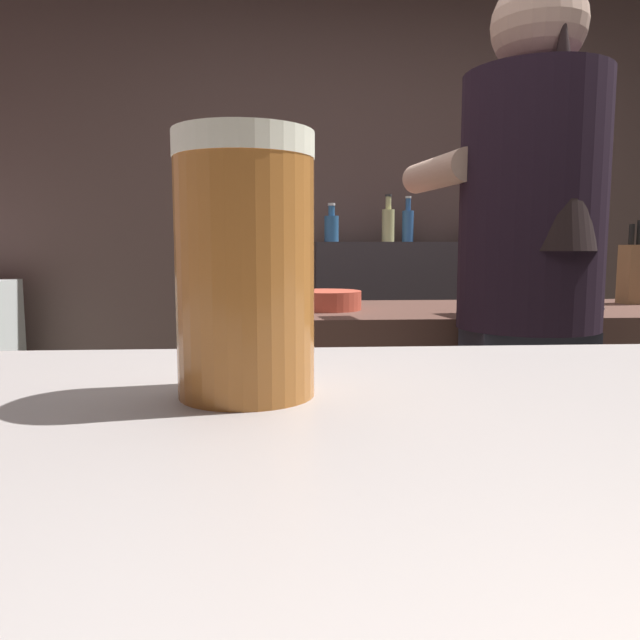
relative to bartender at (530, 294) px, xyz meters
name	(u,v)px	position (x,y,z in m)	size (l,w,h in m)	color
wall_back	(355,209)	(-0.17, 2.06, 0.33)	(5.20, 0.10, 2.70)	brown
prep_counter	(518,449)	(0.18, 0.46, -0.55)	(2.10, 0.60, 0.94)	brown
back_shelf	(401,350)	(0.05, 1.78, -0.44)	(0.94, 0.36, 1.16)	#383237
bartender	(530,294)	(0.00, 0.00, 0.00)	(0.46, 0.54, 1.75)	#2B2A36
knife_block	(637,273)	(0.61, 0.56, 0.03)	(0.10, 0.08, 0.28)	olive
mixing_bowl	(327,300)	(-0.46, 0.43, -0.05)	(0.21, 0.21, 0.06)	#CD503B
chefs_knife	(563,308)	(0.28, 0.41, -0.07)	(0.24, 0.03, 0.01)	silver
pint_glass_far	(245,266)	(-0.62, -1.09, 0.10)	(0.08, 0.08, 0.15)	#B0692D
bottle_hot_sauce	(388,224)	(-0.03, 1.80, 0.24)	(0.07, 0.07, 0.25)	#C7C480
bottle_olive_oil	(408,225)	(0.09, 1.86, 0.24)	(0.06, 0.06, 0.25)	#315D97
bottle_vinegar	(469,226)	(0.42, 1.83, 0.23)	(0.06, 0.06, 0.22)	black
bottle_soy	(331,227)	(-0.33, 1.80, 0.22)	(0.08, 0.08, 0.20)	#2F6296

